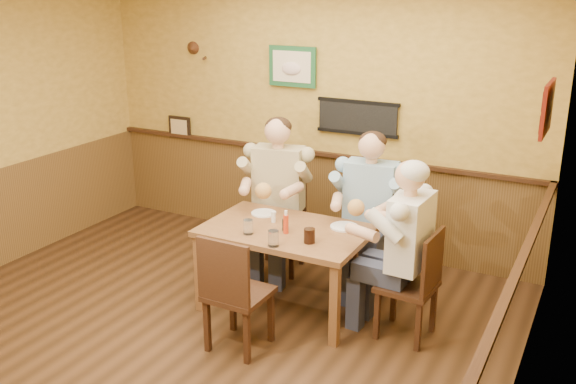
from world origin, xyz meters
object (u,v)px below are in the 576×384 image
object	(u,v)px
chair_near_side	(239,291)
diner_blue_polo	(370,220)
pepper_shaker	(285,225)
dining_table	(286,238)
chair_back_left	(279,224)
water_glass_mid	(273,238)
hot_sauce_bottle	(286,223)
chair_right_end	(407,283)
diner_tan_shirt	(279,204)
diner_white_elder	(409,261)
salt_shaker	(273,217)
cola_tumbler	(309,236)
chair_back_right	(369,240)
water_glass_left	(248,227)

from	to	relation	value
chair_near_side	diner_blue_polo	size ratio (longest dim) A/B	0.72
diner_blue_polo	pepper_shaker	world-z (taller)	diner_blue_polo
dining_table	chair_back_left	distance (m)	0.81
water_glass_mid	hot_sauce_bottle	xyz separation A→B (m)	(-0.04, 0.29, 0.03)
dining_table	chair_right_end	size ratio (longest dim) A/B	1.50
dining_table	hot_sauce_bottle	world-z (taller)	hot_sauce_bottle
chair_right_end	diner_tan_shirt	bearing A→B (deg)	-109.24
dining_table	pepper_shaker	world-z (taller)	pepper_shaker
chair_right_end	chair_near_side	size ratio (longest dim) A/B	0.96
chair_near_side	diner_white_elder	world-z (taller)	diner_white_elder
pepper_shaker	salt_shaker	bearing A→B (deg)	144.67
chair_near_side	salt_shaker	distance (m)	0.89
diner_blue_polo	cola_tumbler	world-z (taller)	diner_blue_polo
chair_back_right	hot_sauce_bottle	bearing A→B (deg)	-123.93
diner_tan_shirt	diner_blue_polo	size ratio (longest dim) A/B	1.03
diner_tan_shirt	diner_blue_polo	xyz separation A→B (m)	(0.93, 0.04, -0.02)
hot_sauce_bottle	diner_blue_polo	bearing A→B (deg)	60.93
chair_near_side	diner_blue_polo	distance (m)	1.55
dining_table	salt_shaker	distance (m)	0.23
water_glass_mid	cola_tumbler	distance (m)	0.30
diner_blue_polo	chair_back_right	bearing A→B (deg)	0.00
chair_near_side	water_glass_left	distance (m)	0.62
diner_blue_polo	cola_tumbler	xyz separation A→B (m)	(-0.18, -0.90, 0.13)
cola_tumbler	pepper_shaker	world-z (taller)	cola_tumbler
chair_back_left	chair_back_right	distance (m)	0.93
diner_blue_polo	diner_tan_shirt	bearing A→B (deg)	177.66
water_glass_left	pepper_shaker	size ratio (longest dim) A/B	1.26
chair_back_left	diner_blue_polo	size ratio (longest dim) A/B	0.72
diner_tan_shirt	pepper_shaker	bearing A→B (deg)	-69.61
diner_tan_shirt	water_glass_left	xyz separation A→B (m)	(0.21, -0.92, 0.11)
diner_white_elder	chair_near_side	bearing A→B (deg)	-51.62
diner_blue_polo	pepper_shaker	xyz separation A→B (m)	(-0.49, -0.75, 0.12)
water_glass_mid	pepper_shaker	bearing A→B (deg)	103.13
hot_sauce_bottle	pepper_shaker	bearing A→B (deg)	127.45
chair_near_side	water_glass_mid	world-z (taller)	chair_near_side
dining_table	diner_tan_shirt	bearing A→B (deg)	122.45
chair_back_left	chair_back_right	xyz separation A→B (m)	(0.93, 0.04, -0.02)
diner_tan_shirt	pepper_shaker	size ratio (longest dim) A/B	14.18
cola_tumbler	salt_shaker	bearing A→B (deg)	150.52
diner_white_elder	cola_tumbler	world-z (taller)	diner_white_elder
chair_right_end	cola_tumbler	size ratio (longest dim) A/B	7.73
chair_back_right	diner_white_elder	xyz separation A→B (m)	(0.59, -0.68, 0.19)
dining_table	cola_tumbler	bearing A→B (deg)	-31.06
chair_back_left	chair_back_right	bearing A→B (deg)	-8.73
chair_back_left	salt_shaker	world-z (taller)	chair_back_left
dining_table	chair_back_right	bearing A→B (deg)	54.52
chair_near_side	cola_tumbler	size ratio (longest dim) A/B	8.06
dining_table	diner_tan_shirt	size ratio (longest dim) A/B	1.00
chair_right_end	hot_sauce_bottle	xyz separation A→B (m)	(-1.03, -0.12, 0.38)
hot_sauce_bottle	pepper_shaker	distance (m)	0.08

